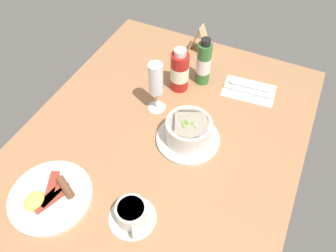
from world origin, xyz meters
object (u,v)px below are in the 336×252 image
cutlery_setting (248,90)px  menu_card (200,39)px  breakfast_plate (50,196)px  coffee_cup (132,214)px  sauce_bottle_green (204,63)px  porridge_bowl (188,132)px  sauce_bottle_red (180,71)px  wine_glass (156,81)px

cutlery_setting → menu_card: bearing=60.0°
cutlery_setting → breakfast_plate: size_ratio=0.84×
coffee_cup → sauce_bottle_green: 57.08cm
breakfast_plate → menu_card: bearing=-9.2°
porridge_bowl → sauce_bottle_green: 27.97cm
sauce_bottle_red → wine_glass: bearing=167.5°
sauce_bottle_green → sauce_bottle_red: size_ratio=1.11×
sauce_bottle_red → sauce_bottle_green: bearing=-43.6°
cutlery_setting → sauce_bottle_red: size_ratio=1.16×
cutlery_setting → coffee_cup: 60.57cm
sauce_bottle_red → menu_card: bearing=3.1°
wine_glass → sauce_bottle_red: (12.33, -2.72, -4.54)cm
cutlery_setting → menu_card: 27.82cm
cutlery_setting → breakfast_plate: bearing=150.2°
porridge_bowl → sauce_bottle_red: size_ratio=1.21×
cutlery_setting → sauce_bottle_red: (-8.71, 22.47, 7.06)cm
cutlery_setting → menu_card: (13.66, 23.67, 5.20)cm
coffee_cup → sauce_bottle_green: bearing=3.0°
wine_glass → breakfast_plate: 45.02cm
cutlery_setting → menu_card: menu_card is taller
coffee_cup → menu_card: bearing=8.1°
wine_glass → porridge_bowl: bearing=-119.2°
coffee_cup → cutlery_setting: bearing=-12.7°
sauce_bottle_green → menu_card: bearing=24.7°
coffee_cup → sauce_bottle_green: size_ratio=0.69×
cutlery_setting → coffee_cup: size_ratio=1.51×
porridge_bowl → sauce_bottle_green: sauce_bottle_green is taller
coffee_cup → breakfast_plate: (-4.27, 22.86, -1.88)cm
coffee_cup → breakfast_plate: size_ratio=0.55×
coffee_cup → porridge_bowl: bearing=-5.7°
sauce_bottle_red → menu_card: 22.47cm
sauce_bottle_green → breakfast_plate: size_ratio=0.80×
cutlery_setting → sauce_bottle_green: (-2.28, 16.35, 7.87)cm
cutlery_setting → sauce_bottle_green: sauce_bottle_green is taller
sauce_bottle_green → breakfast_plate: (-61.02, 19.85, -7.18)cm
porridge_bowl → sauce_bottle_red: sauce_bottle_red is taller
coffee_cup → sauce_bottle_red: bearing=10.3°
sauce_bottle_green → menu_card: (15.93, 7.32, -2.67)cm
cutlery_setting → sauce_bottle_green: 18.29cm
sauce_bottle_red → breakfast_plate: sauce_bottle_red is taller
wine_glass → sauce_bottle_red: size_ratio=1.14×
wine_glass → sauce_bottle_red: bearing=-12.5°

